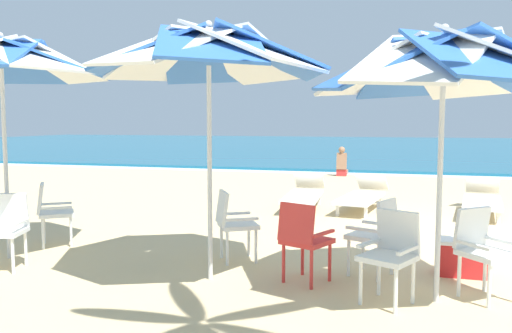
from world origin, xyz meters
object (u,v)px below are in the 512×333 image
object	(u,v)px
plastic_chair_5	(51,210)
cooler_box	(462,257)
beachgoer_seated	(342,166)
plastic_chair_2	(377,232)
plastic_chair_0	(482,247)
plastic_chair_1	(391,251)
beach_umbrella_1	(209,54)
plastic_chair_4	(303,237)
sun_lounger_2	(363,195)
sun_lounger_1	(482,199)
beach_umbrella_2	(1,60)
beach_umbrella_0	(444,66)
plastic_chair_6	(5,226)
sun_lounger_3	(304,193)
plastic_chair_3	(233,221)

from	to	relation	value
plastic_chair_5	cooler_box	bearing A→B (deg)	0.84
plastic_chair_5	beachgoer_seated	distance (m)	10.64
plastic_chair_2	plastic_chair_0	bearing A→B (deg)	-21.95
plastic_chair_1	beach_umbrella_1	world-z (taller)	beach_umbrella_1
plastic_chair_2	plastic_chair_4	distance (m)	0.86
plastic_chair_1	sun_lounger_2	bearing A→B (deg)	96.81
plastic_chair_4	sun_lounger_2	bearing A→B (deg)	86.58
plastic_chair_5	sun_lounger_1	world-z (taller)	plastic_chair_5
plastic_chair_5	beach_umbrella_1	bearing A→B (deg)	-17.37
plastic_chair_4	beach_umbrella_2	world-z (taller)	beach_umbrella_2
beach_umbrella_0	beachgoer_seated	bearing A→B (deg)	100.64
plastic_chair_6	beach_umbrella_1	bearing A→B (deg)	5.84
sun_lounger_1	beach_umbrella_1	bearing A→B (deg)	-124.41
plastic_chair_1	beach_umbrella_1	bearing A→B (deg)	174.01
plastic_chair_0	sun_lounger_2	size ratio (longest dim) A/B	0.39
beach_umbrella_0	plastic_chair_2	xyz separation A→B (m)	(-0.59, 0.65, -1.72)
sun_lounger_3	beach_umbrella_2	bearing A→B (deg)	-121.39
plastic_chair_2	cooler_box	bearing A→B (deg)	18.62
plastic_chair_0	plastic_chair_2	xyz separation A→B (m)	(-1.01, 0.41, 0.00)
plastic_chair_4	sun_lounger_1	distance (m)	5.44
beach_umbrella_0	beachgoer_seated	size ratio (longest dim) A/B	2.80
plastic_chair_0	beach_umbrella_1	bearing A→B (deg)	-176.14
plastic_chair_4	sun_lounger_1	xyz separation A→B (m)	(2.43, 4.86, -0.22)
plastic_chair_2	beach_umbrella_2	world-z (taller)	beach_umbrella_2
plastic_chair_1	plastic_chair_2	distance (m)	0.81
plastic_chair_0	beach_umbrella_2	world-z (taller)	beach_umbrella_2
plastic_chair_0	sun_lounger_2	world-z (taller)	plastic_chair_0
sun_lounger_1	sun_lounger_3	xyz separation A→B (m)	(-3.28, -0.17, 0.00)
beach_umbrella_2	sun_lounger_1	xyz separation A→B (m)	(6.15, 4.87, -2.16)
plastic_chair_3	plastic_chair_6	xyz separation A→B (m)	(-2.44, -1.01, 0.00)
beach_umbrella_1	cooler_box	bearing A→B (deg)	18.86
sun_lounger_2	beachgoer_seated	xyz separation A→B (m)	(-1.06, 6.16, 0.01)
beach_umbrella_0	plastic_chair_5	xyz separation A→B (m)	(-4.94, 0.88, -1.72)
plastic_chair_2	plastic_chair_4	world-z (taller)	same
plastic_chair_2	plastic_chair_6	distance (m)	4.24
plastic_chair_0	cooler_box	world-z (taller)	plastic_chair_0
plastic_chair_0	cooler_box	bearing A→B (deg)	97.40
plastic_chair_6	plastic_chair_2	bearing A→B (deg)	11.44
plastic_chair_5	sun_lounger_1	size ratio (longest dim) A/B	0.39
beach_umbrella_2	beachgoer_seated	world-z (taller)	beach_umbrella_2
plastic_chair_6	beachgoer_seated	xyz separation A→B (m)	(2.65, 11.32, -0.20)
sun_lounger_2	beachgoer_seated	world-z (taller)	beachgoer_seated
beach_umbrella_1	beachgoer_seated	distance (m)	11.28
plastic_chair_3	plastic_chair_6	distance (m)	2.64
sun_lounger_3	cooler_box	distance (m)	4.65
beachgoer_seated	sun_lounger_1	bearing A→B (deg)	-62.18
beach_umbrella_0	plastic_chair_0	world-z (taller)	beach_umbrella_0
plastic_chair_2	sun_lounger_2	xyz separation A→B (m)	(-0.45, 4.32, -0.22)
plastic_chair_4	beach_umbrella_2	distance (m)	4.19
plastic_chair_3	plastic_chair_4	distance (m)	1.16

